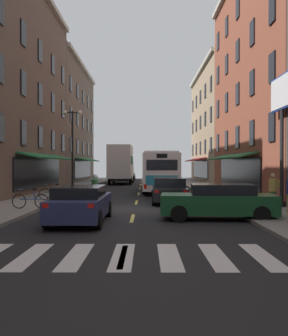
# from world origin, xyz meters

# --- Properties ---
(ground_plane) EXTENTS (34.80, 80.00, 0.10)m
(ground_plane) POSITION_xyz_m (0.00, 0.00, -0.05)
(ground_plane) COLOR black
(lane_centre_dashes) EXTENTS (0.14, 73.90, 0.01)m
(lane_centre_dashes) POSITION_xyz_m (0.00, -0.25, 0.00)
(lane_centre_dashes) COLOR #DBCC4C
(lane_centre_dashes) RESTS_ON ground
(crosswalk_near) EXTENTS (7.10, 2.80, 0.01)m
(crosswalk_near) POSITION_xyz_m (0.00, -10.00, 0.00)
(crosswalk_near) COLOR silver
(crosswalk_near) RESTS_ON ground
(sidewalk_left) EXTENTS (3.00, 80.00, 0.14)m
(sidewalk_left) POSITION_xyz_m (-5.90, 0.00, 0.07)
(sidewalk_left) COLOR gray
(sidewalk_left) RESTS_ON ground
(sidewalk_right) EXTENTS (3.00, 80.00, 0.14)m
(sidewalk_right) POSITION_xyz_m (5.90, 0.00, 0.07)
(sidewalk_right) COLOR gray
(sidewalk_right) RESTS_ON ground
(billboard_sign) EXTENTS (0.40, 2.95, 6.31)m
(billboard_sign) POSITION_xyz_m (7.05, -0.44, 4.94)
(billboard_sign) COLOR black
(billboard_sign) RESTS_ON sidewalk_right
(transit_bus) EXTENTS (2.73, 12.01, 3.08)m
(transit_bus) POSITION_xyz_m (1.65, 12.57, 1.62)
(transit_bus) COLOR white
(transit_bus) RESTS_ON ground
(box_truck) EXTENTS (2.56, 7.96, 4.16)m
(box_truck) POSITION_xyz_m (-2.18, 23.64, 2.12)
(box_truck) COLOR white
(box_truck) RESTS_ON ground
(sedan_near) EXTENTS (2.00, 4.67, 1.46)m
(sedan_near) POSITION_xyz_m (-1.96, 34.41, 0.74)
(sedan_near) COLOR #144723
(sedan_near) RESTS_ON ground
(sedan_mid) EXTENTS (1.96, 4.65, 1.36)m
(sedan_mid) POSITION_xyz_m (-1.88, -4.68, 0.71)
(sedan_mid) COLOR navy
(sedan_mid) RESTS_ON ground
(sedan_far) EXTENTS (4.56, 2.21, 1.40)m
(sedan_far) POSITION_xyz_m (3.40, -3.86, 0.72)
(sedan_far) COLOR #144723
(sedan_far) RESTS_ON ground
(sedan_rear) EXTENTS (1.96, 4.45, 1.42)m
(sedan_rear) POSITION_xyz_m (1.84, 2.67, 0.72)
(sedan_rear) COLOR black
(sedan_rear) RESTS_ON ground
(motorcycle_rider) EXTENTS (0.62, 2.07, 1.66)m
(motorcycle_rider) POSITION_xyz_m (-2.07, 0.93, 0.71)
(motorcycle_rider) COLOR black
(motorcycle_rider) RESTS_ON ground
(bicycle_near) EXTENTS (1.71, 0.48, 0.91)m
(bicycle_near) POSITION_xyz_m (-4.75, -1.33, 0.50)
(bicycle_near) COLOR black
(bicycle_near) RESTS_ON sidewalk_left
(bicycle_mid) EXTENTS (1.71, 0.48, 0.91)m
(bicycle_mid) POSITION_xyz_m (-4.72, 3.10, 0.50)
(bicycle_mid) COLOR black
(bicycle_mid) RESTS_ON sidewalk_left
(pedestrian_near) EXTENTS (0.52, 0.46, 1.61)m
(pedestrian_near) POSITION_xyz_m (6.42, -1.14, 0.99)
(pedestrian_near) COLOR #33663F
(pedestrian_near) RESTS_ON sidewalk_right
(street_lamp_twin) EXTENTS (1.42, 0.32, 6.04)m
(street_lamp_twin) POSITION_xyz_m (-4.94, 9.92, 3.47)
(street_lamp_twin) COLOR black
(street_lamp_twin) RESTS_ON sidewalk_left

